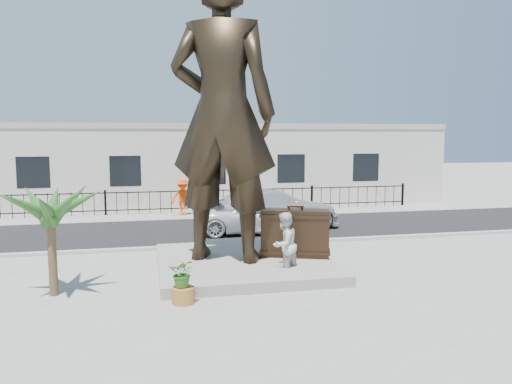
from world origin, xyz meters
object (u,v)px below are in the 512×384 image
car_white (254,217)px  tourist (284,245)px  suitcase (295,233)px  statue (222,113)px

car_white → tourist: bearing=-179.9°
suitcase → car_white: bearing=111.2°
statue → car_white: statue is taller
statue → car_white: size_ratio=1.85×
tourist → car_white: bearing=-133.1°
statue → suitcase: 4.34m
suitcase → statue: bearing=-163.4°
suitcase → tourist: (-0.67, -1.12, -0.10)m
tourist → car_white: size_ratio=0.39×
suitcase → tourist: 1.31m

